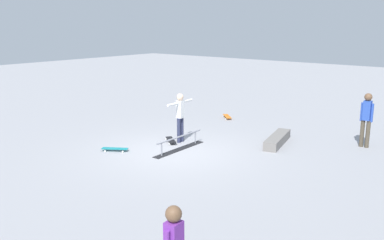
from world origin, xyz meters
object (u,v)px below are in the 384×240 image
Objects in this scene: skateboard_main at (171,140)px; bystander_blue_shirt at (366,117)px; loose_skateboard_teal at (115,149)px; skater_main at (180,114)px; skate_ledge at (277,140)px; grind_rail at (179,144)px; loose_skateboard_orange at (227,116)px.

bystander_blue_shirt is at bearing -109.88° from skateboard_main.
skater_main is at bearing 33.34° from loose_skateboard_teal.
skate_ledge reaches higher than loose_skateboard_teal.
loose_skateboard_orange is at bearing -165.37° from grind_rail.
grind_rail is 5.82m from bystander_blue_shirt.
grind_rail is at bearing -145.70° from skater_main.
skate_ledge is at bearing 138.38° from grind_rail.
bystander_blue_shirt is at bearing 9.47° from loose_skateboard_teal.
loose_skateboard_teal is at bearing 105.85° from skateboard_main.
bystander_blue_shirt is (-3.18, 4.83, 0.03)m from skater_main.
skate_ledge is 2.78m from bystander_blue_shirt.
bystander_blue_shirt is (-1.39, 2.27, 0.82)m from skate_ledge.
skate_ledge is 2.72× the size of loose_skateboard_orange.
skater_main is 0.94× the size of bystander_blue_shirt.
grind_rail is at bearing 11.30° from loose_skateboard_teal.
skater_main reaches higher than loose_skateboard_orange.
skate_ledge is 2.50× the size of loose_skateboard_teal.
loose_skateboard_orange is (-3.87, -0.80, -0.85)m from skater_main.
skateboard_main is at bearing 141.67° from loose_skateboard_orange.
bystander_blue_shirt is at bearing 130.02° from grind_rail.
skateboard_main is at bearing 129.55° from skater_main.
skate_ledge is 1.15× the size of bystander_blue_shirt.
skater_main is 0.91m from skateboard_main.
skate_ledge is 3.96m from loose_skateboard_orange.
bystander_blue_shirt is 2.37× the size of loose_skateboard_orange.
grind_rail is 1.11m from skater_main.
skater_main is 2.04× the size of loose_skateboard_teal.
skater_main is at bearing -100.20° from skateboard_main.
loose_skateboard_teal is (3.79, -3.45, -0.07)m from skate_ledge.
skateboard_main is (2.00, -2.78, -0.07)m from skate_ledge.
grind_rail is 2.82× the size of loose_skateboard_teal.
skateboard_main is at bearing -54.33° from skate_ledge.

